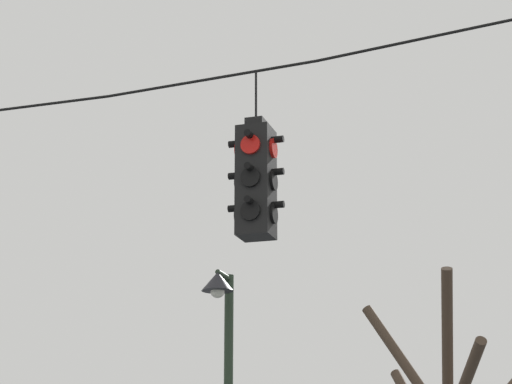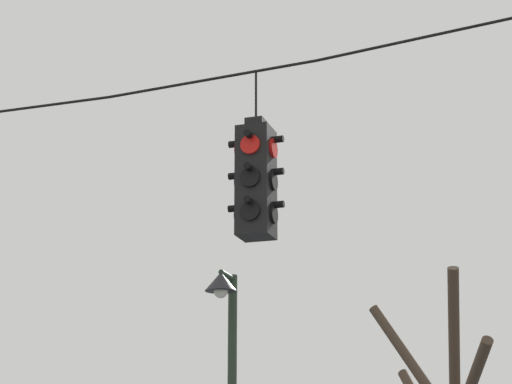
{
  "view_description": "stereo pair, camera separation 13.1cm",
  "coord_description": "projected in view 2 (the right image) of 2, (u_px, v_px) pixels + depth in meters",
  "views": [
    {
      "loc": [
        5.74,
        -8.88,
        2.2
      ],
      "look_at": [
        2.85,
        0.22,
        5.07
      ],
      "focal_mm": 70.0,
      "sensor_mm": 36.0,
      "label": 1
    },
    {
      "loc": [
        5.86,
        -8.84,
        2.2
      ],
      "look_at": [
        2.85,
        0.22,
        5.07
      ],
      "focal_mm": 70.0,
      "sensor_mm": 36.0,
      "label": 2
    }
  ],
  "objects": [
    {
      "name": "span_wire",
      "position": [
        16.0,
        93.0,
        11.24
      ],
      "size": [
        16.35,
        0.03,
        0.63
      ],
      "color": "black"
    },
    {
      "name": "traffic_light_over_intersection",
      "position": [
        256.0,
        180.0,
        10.0
      ],
      "size": [
        0.58,
        0.58,
        1.77
      ],
      "color": "black"
    }
  ]
}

